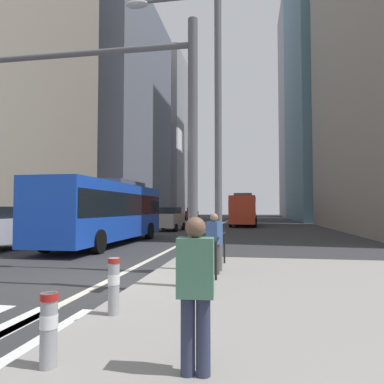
{
  "coord_description": "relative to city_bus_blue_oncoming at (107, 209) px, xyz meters",
  "views": [
    {
      "loc": [
        3.66,
        -8.57,
        1.86
      ],
      "look_at": [
        -2.9,
        30.15,
        3.68
      ],
      "focal_mm": 33.15,
      "sensor_mm": 36.0,
      "label": 1
    }
  ],
  "objects": [
    {
      "name": "ground_plane",
      "position": [
        3.72,
        11.27,
        -1.84
      ],
      "size": [
        160.0,
        160.0,
        0.0
      ],
      "primitive_type": "plane",
      "color": "#303033"
    },
    {
      "name": "median_island",
      "position": [
        9.22,
        -9.73,
        -1.76
      ],
      "size": [
        9.0,
        10.0,
        0.15
      ],
      "primitive_type": "cube",
      "color": "gray",
      "rests_on": "ground"
    },
    {
      "name": "lane_centre_line",
      "position": [
        3.72,
        21.27,
        -1.83
      ],
      "size": [
        0.2,
        80.0,
        0.01
      ],
      "primitive_type": "cube",
      "color": "beige",
      "rests_on": "ground"
    },
    {
      "name": "office_tower_left_mid",
      "position": [
        -12.28,
        30.65,
        13.84
      ],
      "size": [
        11.73,
        22.78,
        31.35
      ],
      "primitive_type": "cube",
      "color": "slate",
      "rests_on": "ground"
    },
    {
      "name": "office_tower_left_far",
      "position": [
        -12.28,
        59.28,
        14.96
      ],
      "size": [
        11.61,
        23.69,
        33.6
      ],
      "primitive_type": "cube",
      "color": "#9E9EA3",
      "rests_on": "ground"
    },
    {
      "name": "office_tower_right_mid",
      "position": [
        20.72,
        40.47,
        25.4
      ],
      "size": [
        13.97,
        23.72,
        54.48
      ],
      "primitive_type": "cube",
      "color": "slate",
      "rests_on": "ground"
    },
    {
      "name": "office_tower_right_far",
      "position": [
        20.72,
        66.91,
        23.49
      ],
      "size": [
        12.54,
        21.21,
        50.65
      ],
      "primitive_type": "cube",
      "color": "gray",
      "rests_on": "ground"
    },
    {
      "name": "city_bus_blue_oncoming",
      "position": [
        0.0,
        0.0,
        0.0
      ],
      "size": [
        2.78,
        11.07,
        3.4
      ],
      "color": "blue",
      "rests_on": "ground"
    },
    {
      "name": "city_bus_red_receding",
      "position": [
        6.52,
        21.85,
        0.0
      ],
      "size": [
        2.84,
        11.17,
        3.4
      ],
      "color": "red",
      "rests_on": "ground"
    },
    {
      "name": "car_oncoming_mid",
      "position": [
        0.52,
        11.71,
        -0.85
      ],
      "size": [
        2.14,
        4.11,
        1.94
      ],
      "color": "#B2A899",
      "rests_on": "ground"
    },
    {
      "name": "car_receding_near",
      "position": [
        5.97,
        39.11,
        -0.85
      ],
      "size": [
        2.18,
        4.33,
        1.94
      ],
      "color": "silver",
      "rests_on": "ground"
    },
    {
      "name": "car_receding_far",
      "position": [
        6.44,
        44.95,
        -0.85
      ],
      "size": [
        2.18,
        4.13,
        1.94
      ],
      "color": "black",
      "rests_on": "ground"
    },
    {
      "name": "car_oncoming_far",
      "position": [
        -2.58,
        41.57,
        -0.85
      ],
      "size": [
        2.21,
        4.48,
        1.94
      ],
      "color": "maroon",
      "rests_on": "ground"
    },
    {
      "name": "traffic_signal_gantry",
      "position": [
        3.79,
        -9.6,
        2.31
      ],
      "size": [
        6.81,
        0.65,
        6.0
      ],
      "color": "#515156",
      "rests_on": "median_island"
    },
    {
      "name": "street_lamp_post",
      "position": [
        6.46,
        -7.51,
        3.45
      ],
      "size": [
        5.5,
        0.32,
        8.0
      ],
      "color": "#56565B",
      "rests_on": "median_island"
    },
    {
      "name": "bollard_front",
      "position": [
        5.2,
        -13.73,
        -1.24
      ],
      "size": [
        0.2,
        0.2,
        0.8
      ],
      "color": "#99999E",
      "rests_on": "median_island"
    },
    {
      "name": "bollard_left",
      "position": [
        5.16,
        -11.82,
        -1.18
      ],
      "size": [
        0.2,
        0.2,
        0.91
      ],
      "color": "#99999E",
      "rests_on": "median_island"
    },
    {
      "name": "pedestrian_railing",
      "position": [
        6.52,
        -8.13,
        -0.97
      ],
      "size": [
        0.06,
        4.03,
        0.98
      ],
      "color": "black",
      "rests_on": "median_island"
    },
    {
      "name": "pedestrian_waiting",
      "position": [
        6.79,
        -13.64,
        -0.79
      ],
      "size": [
        0.39,
        0.26,
        1.62
      ],
      "color": "#2D334C",
      "rests_on": "median_island"
    },
    {
      "name": "pedestrian_walking",
      "position": [
        6.39,
        -8.0,
        -0.82
      ],
      "size": [
        0.45,
        0.4,
        1.58
      ],
      "color": "#423D38",
      "rests_on": "median_island"
    }
  ]
}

